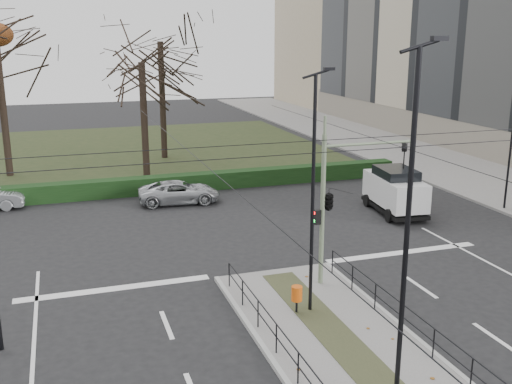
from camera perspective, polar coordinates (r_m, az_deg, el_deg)
ground at (r=19.34m, az=6.80°, el=-13.04°), size 140.00×140.00×0.00m
median_island at (r=17.37m, az=10.41°, el=-16.38°), size 4.40×15.00×0.14m
sidewalk_east at (r=46.12m, az=15.66°, el=3.05°), size 8.00×90.00×0.14m
park at (r=48.29m, az=-16.26°, el=3.49°), size 38.00×26.00×0.10m
hedge at (r=35.10m, az=-15.36°, el=0.22°), size 38.00×1.00×1.00m
median_railing at (r=16.85m, az=10.72°, el=-13.89°), size 4.14×13.24×0.92m
catenary at (r=19.41m, az=5.09°, el=-1.96°), size 20.00×34.00×6.00m
traffic_light at (r=21.48m, az=7.16°, el=-0.56°), size 3.80×2.11×5.52m
litter_bin at (r=19.83m, az=3.90°, el=-9.66°), size 0.36×0.36×0.92m
streetlamp_median_near at (r=14.41m, az=14.28°, el=-3.33°), size 0.74×0.15×8.82m
streetlamp_median_far at (r=18.94m, az=5.48°, el=-0.09°), size 0.66×0.13×7.90m
streetlamp_sidewalk at (r=33.40m, az=23.23°, el=5.05°), size 0.64×0.13×7.68m
parked_car_fourth at (r=33.13m, az=-7.32°, el=-0.01°), size 4.59×2.42×1.23m
white_van at (r=31.69m, az=13.10°, el=0.21°), size 2.42×4.59×2.37m
bare_tree_center at (r=44.53m, az=-9.09°, el=13.19°), size 7.81×7.81×11.21m
bare_tree_near at (r=38.85m, az=-10.82°, el=11.26°), size 5.87×5.87×9.61m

